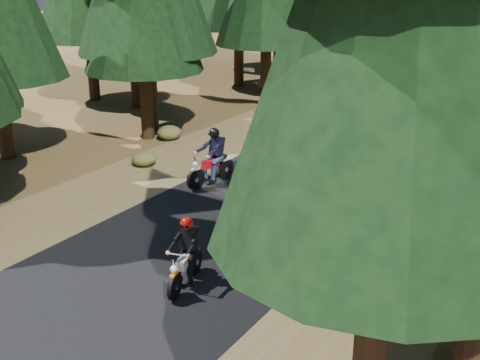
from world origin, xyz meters
name	(u,v)px	position (x,y,z in m)	size (l,w,h in m)	color
ground	(209,237)	(0.00, 0.00, 0.00)	(120.00, 120.00, 0.00)	#453418
road	(298,180)	(0.00, 5.00, 0.01)	(6.00, 100.00, 0.01)	black
shoulder_l	(184,157)	(-4.60, 5.00, 0.00)	(3.20, 100.00, 0.01)	brown
shoulder_r	(443,210)	(4.60, 5.00, 0.00)	(3.20, 100.00, 0.01)	brown
understory_shrubs	(335,147)	(-0.11, 8.12, 0.29)	(15.56, 28.95, 0.66)	#474C1E
rider_lead	(185,265)	(0.97, -2.26, 0.53)	(0.93, 1.82, 1.56)	silver
rider_follow	(211,166)	(-2.14, 3.19, 0.60)	(0.96, 2.09, 1.80)	#A90B14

